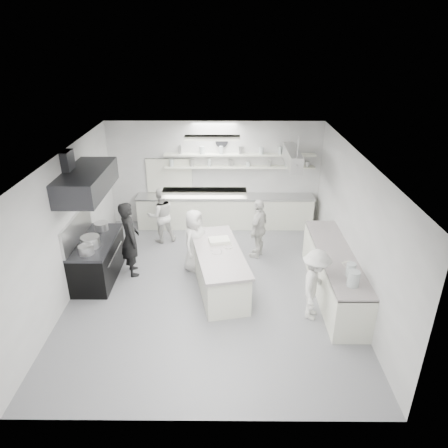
{
  "coord_description": "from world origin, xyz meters",
  "views": [
    {
      "loc": [
        0.34,
        -7.76,
        5.21
      ],
      "look_at": [
        0.28,
        0.6,
        1.28
      ],
      "focal_mm": 33.09,
      "sensor_mm": 36.0,
      "label": 1
    }
  ],
  "objects_px": {
    "stove": "(98,260)",
    "right_counter": "(334,274)",
    "prep_island": "(219,270)",
    "cook_stove": "(130,239)",
    "back_counter": "(225,212)",
    "cook_back": "(161,215)"
  },
  "relations": [
    {
      "from": "back_counter",
      "to": "right_counter",
      "type": "relative_size",
      "value": 1.52
    },
    {
      "from": "prep_island",
      "to": "cook_back",
      "type": "relative_size",
      "value": 1.55
    },
    {
      "from": "back_counter",
      "to": "prep_island",
      "type": "distance_m",
      "value": 3.19
    },
    {
      "from": "stove",
      "to": "back_counter",
      "type": "distance_m",
      "value": 4.03
    },
    {
      "from": "back_counter",
      "to": "right_counter",
      "type": "distance_m",
      "value": 4.13
    },
    {
      "from": "stove",
      "to": "right_counter",
      "type": "height_order",
      "value": "right_counter"
    },
    {
      "from": "stove",
      "to": "right_counter",
      "type": "bearing_deg",
      "value": -6.52
    },
    {
      "from": "stove",
      "to": "back_counter",
      "type": "xyz_separation_m",
      "value": [
        2.9,
        2.8,
        0.01
      ]
    },
    {
      "from": "prep_island",
      "to": "cook_stove",
      "type": "height_order",
      "value": "cook_stove"
    },
    {
      "from": "stove",
      "to": "cook_stove",
      "type": "relative_size",
      "value": 1.0
    },
    {
      "from": "cook_back",
      "to": "prep_island",
      "type": "bearing_deg",
      "value": 105.33
    },
    {
      "from": "prep_island",
      "to": "back_counter",
      "type": "bearing_deg",
      "value": 76.02
    },
    {
      "from": "cook_stove",
      "to": "right_counter",
      "type": "bearing_deg",
      "value": -121.14
    },
    {
      "from": "prep_island",
      "to": "right_counter",
      "type": "bearing_deg",
      "value": -16.61
    },
    {
      "from": "stove",
      "to": "cook_stove",
      "type": "height_order",
      "value": "cook_stove"
    },
    {
      "from": "stove",
      "to": "cook_back",
      "type": "bearing_deg",
      "value": 57.03
    },
    {
      "from": "back_counter",
      "to": "right_counter",
      "type": "xyz_separation_m",
      "value": [
        2.35,
        -3.4,
        0.01
      ]
    },
    {
      "from": "stove",
      "to": "prep_island",
      "type": "relative_size",
      "value": 0.77
    },
    {
      "from": "back_counter",
      "to": "right_counter",
      "type": "height_order",
      "value": "right_counter"
    },
    {
      "from": "back_counter",
      "to": "cook_back",
      "type": "xyz_separation_m",
      "value": [
        -1.7,
        -0.95,
        0.3
      ]
    },
    {
      "from": "stove",
      "to": "cook_back",
      "type": "xyz_separation_m",
      "value": [
        1.2,
        1.85,
        0.31
      ]
    },
    {
      "from": "right_counter",
      "to": "cook_back",
      "type": "relative_size",
      "value": 2.17
    }
  ]
}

